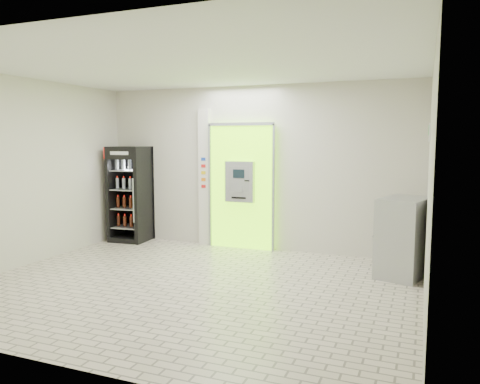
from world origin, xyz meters
The scene contains 7 objects.
ground centered at (0.00, 0.00, 0.00)m, with size 6.00×6.00×0.00m, color beige.
room_shell centered at (0.00, 0.00, 1.84)m, with size 6.00×6.00×6.00m.
atm_assembly centered at (-0.20, 2.41, 1.17)m, with size 1.30×0.24×2.33m.
pillar centered at (-0.98, 2.45, 1.30)m, with size 0.22×0.11×2.60m.
beverage_cooler centered at (-2.50, 2.18, 0.90)m, with size 0.75×0.70×1.88m.
steel_cabinet centered at (2.70, 1.58, 0.59)m, with size 0.82×1.01×1.17m.
exit_sign centered at (2.99, 1.40, 2.12)m, with size 0.02×0.22×0.26m.
Camera 1 is at (2.94, -5.62, 2.02)m, focal length 35.00 mm.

